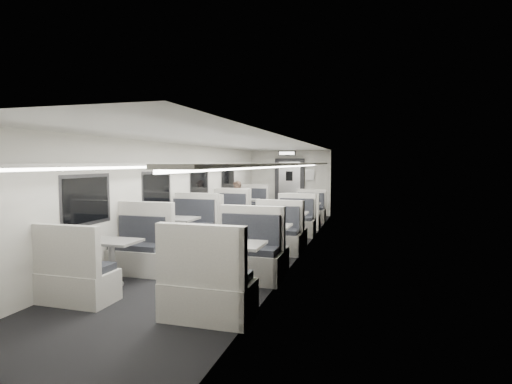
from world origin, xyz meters
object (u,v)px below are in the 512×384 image
Objects in this scene: booth_right_b at (290,226)px; passenger at (237,205)px; booth_right_d at (231,269)px; booth_right_c at (268,243)px; booth_left_b at (218,221)px; exit_sign at (287,153)px; vestibule_door at (290,187)px; booth_left_d at (112,262)px; booth_left_a at (244,211)px; booth_right_a at (307,214)px; booth_left_c at (174,237)px.

booth_right_b is 2.42m from passenger.
booth_right_d is 6.08m from passenger.
booth_right_c is 2.14m from booth_right_d.
booth_right_b is 0.98× the size of booth_right_c.
booth_right_b is at bearing -13.87° from passenger.
booth_right_c is at bearing -49.56° from booth_left_b.
exit_sign is (-1.00, 4.38, 1.91)m from booth_right_b.
booth_right_c is at bearing -81.91° from vestibule_door.
passenger is (0.10, 5.79, 0.33)m from booth_left_d.
passenger is (-1.90, 3.63, 0.33)m from booth_right_c.
booth_left_a is 1.59× the size of passenger.
booth_left_a reaches higher than booth_left_d.
booth_right_c is 1.01× the size of vestibule_door.
vestibule_door is (-1.00, 2.22, 0.68)m from booth_right_a.
booth_left_c is (0.00, -2.46, 0.02)m from booth_left_b.
passenger is at bearing 88.42° from booth_left_c.
booth_left_b is 1.06× the size of vestibule_door.
booth_right_b is 2.17m from booth_right_c.
booth_right_a is 6.95m from booth_right_d.
booth_left_d is 5.80m from passenger.
booth_left_c is 1.02× the size of booth_right_d.
booth_left_a reaches higher than booth_right_c.
booth_right_c is (2.00, 2.16, 0.00)m from booth_left_d.
booth_left_c reaches higher than booth_right_d.
passenger reaches higher than booth_left_c.
booth_left_a is at bearing 90.00° from booth_left_d.
booth_left_a is 2.89m from exit_sign.
exit_sign is (-1.00, 6.55, 1.90)m from booth_right_c.
booth_right_d is (0.00, -6.95, 0.05)m from booth_right_a.
booth_left_b is 4.51m from booth_left_d.
booth_right_a is (2.00, 2.47, -0.04)m from booth_left_b.
booth_left_b is 2.46m from booth_left_c.
booth_right_a is 2.26m from passenger.
vestibule_door is (0.90, 3.41, 0.33)m from passenger.
booth_right_a is at bearing 67.91° from booth_left_c.
exit_sign is (-1.00, 8.69, 1.87)m from booth_right_d.
booth_left_d is at bearing -67.31° from passenger.
vestibule_door is at bearing 90.00° from exit_sign.
passenger is (0.10, 1.28, 0.31)m from booth_left_b.
booth_right_b is (2.00, 4.33, -0.00)m from booth_left_d.
booth_right_d is (2.00, -6.74, 0.01)m from booth_left_a.
booth_left_d is 0.91× the size of booth_right_d.
booth_right_c is 7.14m from vestibule_door.
booth_right_b is at bearing 90.00° from booth_right_d.
booth_left_d is at bearing -96.55° from exit_sign.
exit_sign is at bearing 96.57° from booth_right_d.
vestibule_door is (1.00, 9.20, 0.66)m from booth_left_d.
booth_right_c is at bearing -90.00° from booth_right_a.
booth_right_c is at bearing -81.32° from exit_sign.
passenger reaches higher than booth_right_d.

